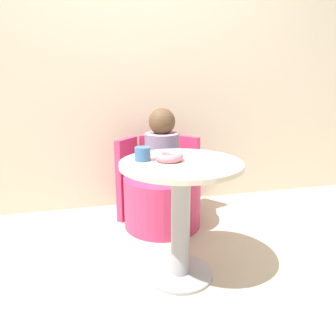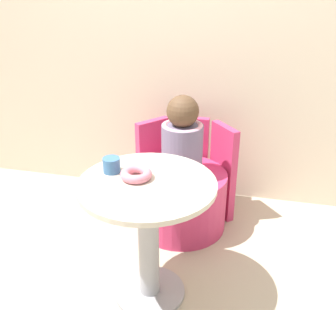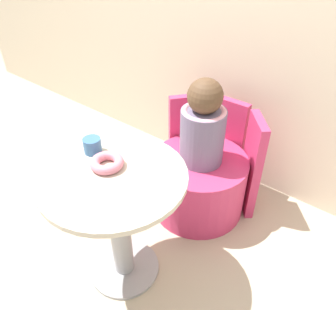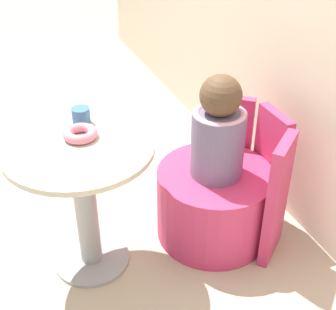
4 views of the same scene
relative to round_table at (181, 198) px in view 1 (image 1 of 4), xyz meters
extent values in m
plane|color=#B7A88E|center=(-0.07, 0.00, -0.46)|extent=(12.00, 12.00, 0.00)
cube|color=beige|center=(-0.07, 1.13, 0.74)|extent=(6.00, 0.06, 2.40)
cylinder|color=#99999E|center=(0.00, 0.00, -0.45)|extent=(0.37, 0.37, 0.02)
cylinder|color=#99999E|center=(0.00, 0.00, -0.13)|extent=(0.10, 0.10, 0.62)
cylinder|color=beige|center=(0.00, 0.00, 0.19)|extent=(0.64, 0.64, 0.02)
cylinder|color=#C63360|center=(0.04, 0.63, -0.27)|extent=(0.57, 0.57, 0.38)
cube|color=#C63360|center=(0.04, 0.95, -0.14)|extent=(0.24, 0.05, 0.64)
cube|color=#C63360|center=(0.28, 0.83, -0.14)|extent=(0.20, 0.22, 0.64)
cube|color=#C63360|center=(-0.20, 0.83, -0.14)|extent=(0.20, 0.22, 0.64)
cylinder|color=slate|center=(0.04, 0.63, 0.08)|extent=(0.25, 0.25, 0.32)
torus|color=pink|center=(0.04, 0.63, 0.24)|extent=(0.25, 0.25, 0.04)
sphere|color=brown|center=(0.04, 0.63, 0.33)|extent=(0.19, 0.19, 0.19)
torus|color=pink|center=(-0.06, 0.02, 0.22)|extent=(0.15, 0.15, 0.04)
cylinder|color=#386699|center=(-0.19, 0.06, 0.24)|extent=(0.08, 0.08, 0.07)
camera|label=1|loc=(-0.42, -1.44, 0.59)|focal=32.00mm
camera|label=2|loc=(0.44, -1.50, 1.07)|focal=42.00mm
camera|label=3|loc=(0.84, -0.70, 1.09)|focal=35.00mm
camera|label=4|loc=(1.67, -0.29, 1.22)|focal=50.00mm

